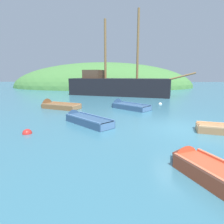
{
  "coord_description": "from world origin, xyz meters",
  "views": [
    {
      "loc": [
        -3.22,
        -9.28,
        2.67
      ],
      "look_at": [
        -3.6,
        2.31,
        0.36
      ],
      "focal_mm": 30.32,
      "sensor_mm": 36.0,
      "label": 1
    }
  ],
  "objects_px": {
    "sailing_ship": "(118,89)",
    "rowboat_outer_right": "(55,106)",
    "rowboat_portside": "(125,107)",
    "buoy_red": "(27,134)",
    "buoy_white": "(160,104)",
    "rowboat_center": "(83,120)",
    "rowboat_near_dock": "(207,172)"
  },
  "relations": [
    {
      "from": "rowboat_portside",
      "to": "buoy_red",
      "type": "bearing_deg",
      "value": 97.35
    },
    {
      "from": "rowboat_outer_right",
      "to": "buoy_red",
      "type": "bearing_deg",
      "value": 119.59
    },
    {
      "from": "buoy_white",
      "to": "buoy_red",
      "type": "distance_m",
      "value": 12.05
    },
    {
      "from": "rowboat_near_dock",
      "to": "buoy_white",
      "type": "distance_m",
      "value": 12.59
    },
    {
      "from": "rowboat_center",
      "to": "rowboat_portside",
      "type": "height_order",
      "value": "rowboat_portside"
    },
    {
      "from": "rowboat_near_dock",
      "to": "buoy_white",
      "type": "relative_size",
      "value": 9.98
    },
    {
      "from": "sailing_ship",
      "to": "buoy_white",
      "type": "relative_size",
      "value": 49.4
    },
    {
      "from": "rowboat_center",
      "to": "rowboat_near_dock",
      "type": "distance_m",
      "value": 7.1
    },
    {
      "from": "rowboat_portside",
      "to": "rowboat_near_dock",
      "type": "xyz_separation_m",
      "value": [
        1.78,
        -10.34,
        0.01
      ]
    },
    {
      "from": "rowboat_portside",
      "to": "buoy_red",
      "type": "height_order",
      "value": "rowboat_portside"
    },
    {
      "from": "sailing_ship",
      "to": "rowboat_outer_right",
      "type": "relative_size",
      "value": 3.98
    },
    {
      "from": "rowboat_portside",
      "to": "rowboat_near_dock",
      "type": "distance_m",
      "value": 10.49
    },
    {
      "from": "rowboat_portside",
      "to": "buoy_red",
      "type": "xyz_separation_m",
      "value": [
        -4.75,
        -6.83,
        -0.12
      ]
    },
    {
      "from": "rowboat_near_dock",
      "to": "buoy_white",
      "type": "xyz_separation_m",
      "value": [
        1.49,
        12.5,
        -0.14
      ]
    },
    {
      "from": "rowboat_outer_right",
      "to": "rowboat_near_dock",
      "type": "bearing_deg",
      "value": 147.71
    },
    {
      "from": "rowboat_portside",
      "to": "buoy_red",
      "type": "distance_m",
      "value": 8.32
    },
    {
      "from": "rowboat_outer_right",
      "to": "buoy_white",
      "type": "distance_m",
      "value": 9.22
    },
    {
      "from": "sailing_ship",
      "to": "rowboat_center",
      "type": "relative_size",
      "value": 4.48
    },
    {
      "from": "sailing_ship",
      "to": "rowboat_outer_right",
      "type": "distance_m",
      "value": 11.09
    },
    {
      "from": "sailing_ship",
      "to": "rowboat_outer_right",
      "type": "height_order",
      "value": "sailing_ship"
    },
    {
      "from": "sailing_ship",
      "to": "buoy_red",
      "type": "xyz_separation_m",
      "value": [
        -4.17,
        -16.56,
        -0.85
      ]
    },
    {
      "from": "sailing_ship",
      "to": "rowboat_near_dock",
      "type": "relative_size",
      "value": 4.95
    },
    {
      "from": "rowboat_center",
      "to": "rowboat_near_dock",
      "type": "height_order",
      "value": "rowboat_center"
    },
    {
      "from": "rowboat_center",
      "to": "rowboat_near_dock",
      "type": "relative_size",
      "value": 1.1
    },
    {
      "from": "rowboat_outer_right",
      "to": "sailing_ship",
      "type": "bearing_deg",
      "value": -95.83
    },
    {
      "from": "buoy_white",
      "to": "rowboat_outer_right",
      "type": "bearing_deg",
      "value": -165.92
    },
    {
      "from": "sailing_ship",
      "to": "rowboat_portside",
      "type": "xyz_separation_m",
      "value": [
        0.57,
        -9.73,
        -0.72
      ]
    },
    {
      "from": "sailing_ship",
      "to": "rowboat_outer_right",
      "type": "bearing_deg",
      "value": -101.07
    },
    {
      "from": "rowboat_near_dock",
      "to": "buoy_white",
      "type": "height_order",
      "value": "rowboat_near_dock"
    },
    {
      "from": "buoy_white",
      "to": "sailing_ship",
      "type": "bearing_deg",
      "value": 116.88
    },
    {
      "from": "rowboat_outer_right",
      "to": "rowboat_portside",
      "type": "bearing_deg",
      "value": -157.5
    },
    {
      "from": "sailing_ship",
      "to": "buoy_red",
      "type": "relative_size",
      "value": 35.63
    }
  ]
}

